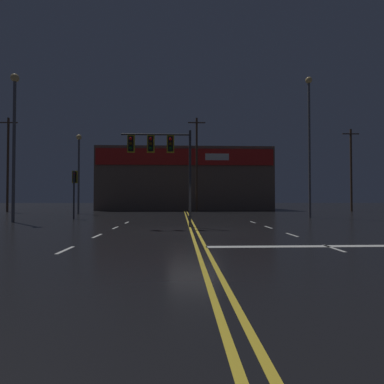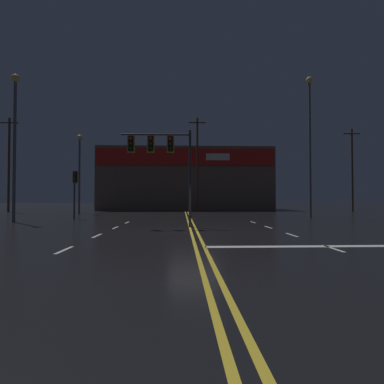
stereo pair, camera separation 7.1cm
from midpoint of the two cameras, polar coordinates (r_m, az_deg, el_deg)
The scene contains 9 objects.
ground_plane at distance 15.01m, azimuth 0.25°, elevation -7.43°, with size 200.00×200.00×0.00m, color black.
road_markings at distance 14.21m, azimuth 3.40°, elevation -7.76°, with size 12.71×60.00×0.01m.
traffic_signal_median at distance 17.15m, azimuth -6.17°, elevation 7.74°, with size 3.95×0.36×5.49m.
traffic_signal_corner_northwest at distance 25.59m, azimuth -21.56°, elevation 1.53°, with size 0.42×0.36×3.84m.
streetlight_near_right at distance 27.93m, azimuth 21.36°, elevation 10.87°, with size 0.56×0.56×12.06m.
streetlight_far_right at distance 34.37m, azimuth -20.82°, elevation 5.29°, with size 0.56×0.56×8.49m.
streetlight_far_median at distance 24.46m, azimuth -30.84°, elevation 10.39°, with size 0.56×0.56×10.28m.
building_backdrop at distance 45.22m, azimuth -1.42°, elevation 2.25°, with size 24.38×10.23×8.78m.
utility_pole_row at distance 37.78m, azimuth -1.78°, elevation 5.21°, with size 45.38×0.26×11.83m.
Camera 1 is at (-0.69, -14.91, 1.60)m, focal length 28.00 mm.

